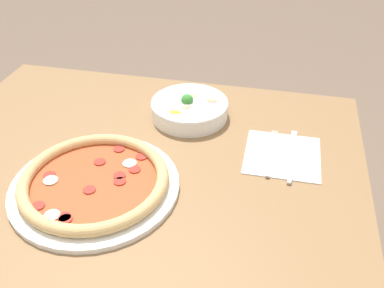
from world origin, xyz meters
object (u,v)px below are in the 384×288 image
bowl (190,108)px  knife (292,158)px  fork (271,153)px  pizza (94,182)px

bowl → knife: size_ratio=0.99×
fork → knife: (0.05, -0.01, -0.00)m
pizza → bowl: 0.35m
fork → bowl: bearing=63.1°
fork → knife: 0.05m
pizza → knife: (0.41, 0.19, -0.01)m
knife → bowl: bearing=66.3°
pizza → bowl: bearing=67.4°
bowl → knife: 0.30m
bowl → knife: (0.27, -0.13, -0.02)m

